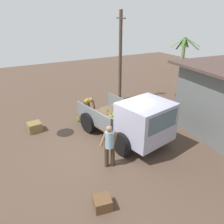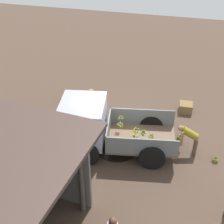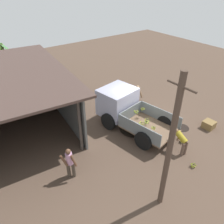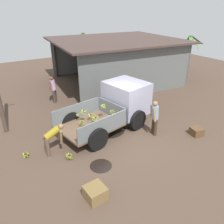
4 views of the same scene
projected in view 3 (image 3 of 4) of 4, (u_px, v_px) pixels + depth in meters
name	position (u px, v px, depth m)	size (l,w,h in m)	color
ground	(142.00, 123.00, 12.90)	(36.00, 36.00, 0.00)	#4D3B2F
mud_patch_0	(135.00, 128.00, 12.45)	(1.77, 1.77, 0.01)	black
mud_patch_1	(182.00, 128.00, 12.48)	(0.82, 0.82, 0.01)	black
cargo_truck	(123.00, 106.00, 12.36)	(4.70, 2.82, 2.04)	brown
utility_pole	(170.00, 148.00, 7.01)	(0.95, 0.20, 5.38)	#49382D
banana_palm_2	(6.00, 64.00, 16.38)	(2.52, 2.09, 3.25)	#5A7337
person_foreground_visitor	(137.00, 96.00, 13.79)	(0.47, 0.65, 1.64)	#3F2E1F
person_worker_loading	(181.00, 140.00, 10.42)	(0.82, 0.57, 1.19)	brown
person_bystander_near_shed	(70.00, 162.00, 9.02)	(0.55, 0.61, 1.60)	#41362D
banana_bunch_on_ground_0	(183.00, 140.00, 11.34)	(0.31, 0.30, 0.23)	#48412F
banana_bunch_on_ground_1	(193.00, 165.00, 9.90)	(0.27, 0.27, 0.21)	#453E2C
wooden_crate_0	(209.00, 125.00, 12.37)	(0.60, 0.60, 0.43)	brown
wooden_crate_1	(133.00, 92.00, 15.83)	(0.49, 0.49, 0.35)	brown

